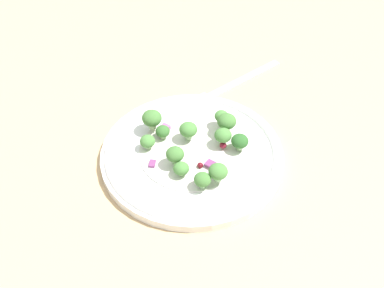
{
  "coord_description": "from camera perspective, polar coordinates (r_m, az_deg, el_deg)",
  "views": [
    {
      "loc": [
        -34.42,
        -33.17,
        47.8
      ],
      "look_at": [
        -2.1,
        -0.62,
        2.7
      ],
      "focal_mm": 45.28,
      "sensor_mm": 36.0,
      "label": 1
    }
  ],
  "objects": [
    {
      "name": "broccoli_floret_6",
      "position": [
        0.66,
        -0.44,
        1.68
      ],
      "size": [
        2.48,
        2.48,
        2.51
      ],
      "color": "#8EB77A",
      "rests_on": "plate"
    },
    {
      "name": "cranberry_1",
      "position": [
        0.61,
        1.08,
        -4.21
      ],
      "size": [
        0.75,
        0.75,
        0.75
      ],
      "primitive_type": "sphere",
      "color": "#4C0A14",
      "rests_on": "plate"
    },
    {
      "name": "broccoli_floret_10",
      "position": [
        0.65,
        -5.26,
        0.3
      ],
      "size": [
        2.08,
        2.08,
        2.11
      ],
      "color": "#9EC684",
      "rests_on": "plate"
    },
    {
      "name": "broccoli_floret_7",
      "position": [
        0.67,
        -4.76,
        3.02
      ],
      "size": [
        2.79,
        2.79,
        2.83
      ],
      "color": "#ADD18E",
      "rests_on": "plate"
    },
    {
      "name": "ground_plane",
      "position": [
        0.68,
        0.88,
        -1.08
      ],
      "size": [
        180.0,
        180.0,
        2.0
      ],
      "primitive_type": "cube",
      "color": "tan"
    },
    {
      "name": "broccoli_floret_5",
      "position": [
        0.65,
        3.68,
        1.0
      ],
      "size": [
        2.35,
        2.35,
        2.38
      ],
      "color": "#ADD18E",
      "rests_on": "plate"
    },
    {
      "name": "broccoli_floret_3",
      "position": [
        0.6,
        1.24,
        -4.24
      ],
      "size": [
        2.18,
        2.18,
        2.21
      ],
      "color": "#8EB77A",
      "rests_on": "plate"
    },
    {
      "name": "cranberry_2",
      "position": [
        0.66,
        -5.16,
        0.64
      ],
      "size": [
        0.87,
        0.87,
        0.87
      ],
      "primitive_type": "sphere",
      "color": "maroon",
      "rests_on": "plate"
    },
    {
      "name": "cranberry_0",
      "position": [
        0.65,
        3.67,
        -0.14
      ],
      "size": [
        0.96,
        0.96,
        0.96
      ],
      "primitive_type": "sphere",
      "color": "maroon",
      "rests_on": "plate"
    },
    {
      "name": "broccoli_floret_11",
      "position": [
        0.66,
        4.11,
        2.64
      ],
      "size": [
        2.66,
        2.66,
        2.7
      ],
      "color": "#9EC684",
      "rests_on": "plate"
    },
    {
      "name": "broccoli_floret_0",
      "position": [
        0.68,
        3.38,
        3.33
      ],
      "size": [
        2.01,
        2.01,
        2.04
      ],
      "color": "#8EB77A",
      "rests_on": "plate"
    },
    {
      "name": "onion_bit_0",
      "position": [
        0.63,
        2.18,
        -2.37
      ],
      "size": [
        1.39,
        1.45,
        0.33
      ],
      "primitive_type": "cube",
      "rotation": [
        0.0,
        0.0,
        1.75
      ],
      "color": "#843D75",
      "rests_on": "plate"
    },
    {
      "name": "fork",
      "position": [
        0.78,
        4.57,
        6.93
      ],
      "size": [
        18.68,
        3.94,
        0.5
      ],
      "color": "silver",
      "rests_on": "ground_plane"
    },
    {
      "name": "onion_bit_1",
      "position": [
        0.68,
        -3.2,
        1.93
      ],
      "size": [
        1.33,
        1.41,
        0.58
      ],
      "primitive_type": "cube",
      "rotation": [
        0.0,
        0.0,
        0.17
      ],
      "color": "#A35B93",
      "rests_on": "plate"
    },
    {
      "name": "broccoli_floret_2",
      "position": [
        0.6,
        3.1,
        -3.29
      ],
      "size": [
        2.46,
        2.46,
        2.49
      ],
      "color": "#8EB77A",
      "rests_on": "plate"
    },
    {
      "name": "dressing_pool",
      "position": [
        0.65,
        0.0,
        -0.88
      ],
      "size": [
        14.35,
        14.35,
        0.2
      ],
      "primitive_type": "cylinder",
      "color": "white",
      "rests_on": "plate"
    },
    {
      "name": "broccoli_floret_9",
      "position": [
        0.66,
        -3.47,
        1.47
      ],
      "size": [
        1.98,
        1.98,
        2.01
      ],
      "color": "#ADD18E",
      "rests_on": "plate"
    },
    {
      "name": "broccoli_floret_1",
      "position": [
        0.62,
        -2.02,
        -1.25
      ],
      "size": [
        2.41,
        2.41,
        2.44
      ],
      "color": "#8EB77A",
      "rests_on": "plate"
    },
    {
      "name": "broccoli_floret_4",
      "position": [
        0.65,
        5.65,
        0.31
      ],
      "size": [
        2.33,
        2.33,
        2.36
      ],
      "color": "#9EC684",
      "rests_on": "plate"
    },
    {
      "name": "onion_bit_2",
      "position": [
        0.64,
        -4.7,
        -2.32
      ],
      "size": [
        1.48,
        1.41,
        0.32
      ],
      "primitive_type": "cube",
      "rotation": [
        0.0,
        0.0,
        2.24
      ],
      "color": "#843D75",
      "rests_on": "plate"
    },
    {
      "name": "cranberry_3",
      "position": [
        0.63,
        0.97,
        -2.53
      ],
      "size": [
        0.8,
        0.8,
        0.8
      ],
      "primitive_type": "sphere",
      "color": "maroon",
      "rests_on": "plate"
    },
    {
      "name": "plate",
      "position": [
        0.66,
        0.0,
        -1.14
      ],
      "size": [
        24.75,
        24.75,
        1.7
      ],
      "color": "white",
      "rests_on": "ground_plane"
    },
    {
      "name": "broccoli_floret_8",
      "position": [
        0.62,
        -1.28,
        -2.94
      ],
      "size": [
        2.05,
        2.05,
        2.08
      ],
      "color": "#ADD18E",
      "rests_on": "plate"
    }
  ]
}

